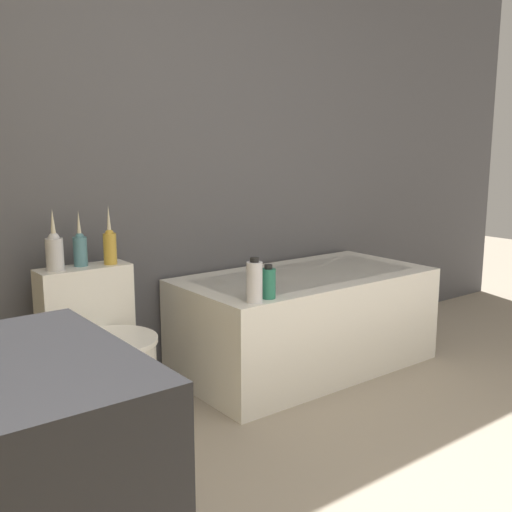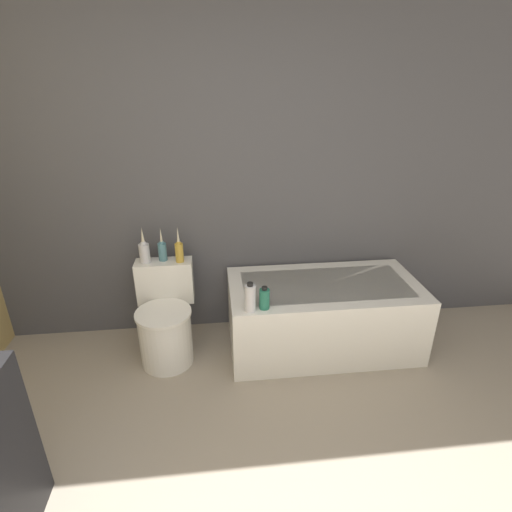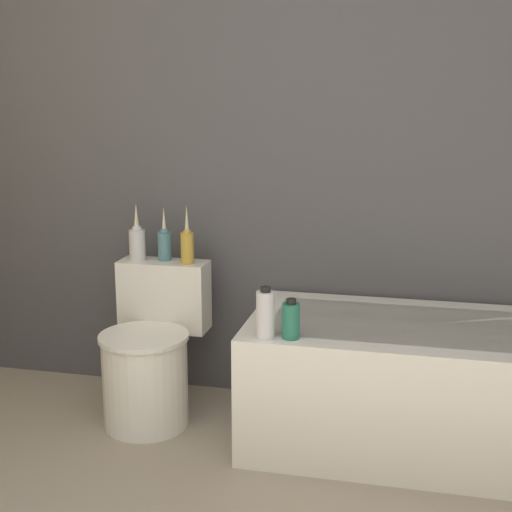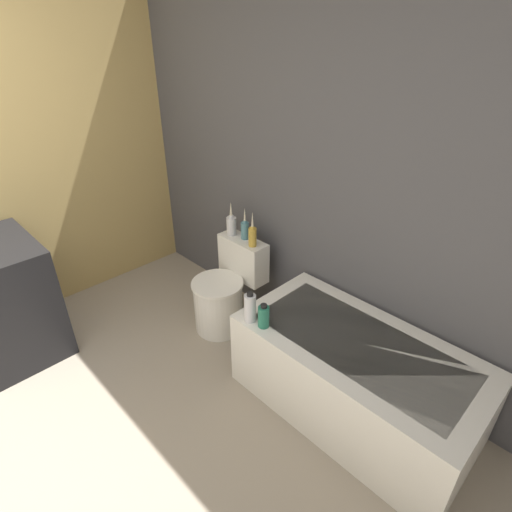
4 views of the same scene
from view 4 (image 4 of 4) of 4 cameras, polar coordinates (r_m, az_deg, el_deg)
wall_back_tiled at (r=2.73m, az=6.11°, el=13.14°), size 6.40×0.06×2.60m
bathtub at (r=2.55m, az=13.82°, el=-16.34°), size 1.40×0.72×0.53m
toilet at (r=3.11m, az=-4.44°, el=-5.21°), size 0.41×0.54×0.69m
vanity_counter at (r=3.31m, az=-32.31°, el=-5.35°), size 0.74×0.56×0.85m
vase_gold at (r=3.06m, az=-3.54°, el=4.64°), size 0.08×0.08×0.27m
vase_silver at (r=2.99m, az=-1.60°, el=3.95°), size 0.06×0.06×0.25m
vase_bronze at (r=2.88m, az=-0.50°, el=3.04°), size 0.06×0.06×0.27m
shampoo_bottle_tall at (r=2.40m, az=-0.85°, el=-7.38°), size 0.07×0.07×0.20m
shampoo_bottle_short at (r=2.37m, az=1.10°, el=-8.61°), size 0.07×0.07×0.16m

